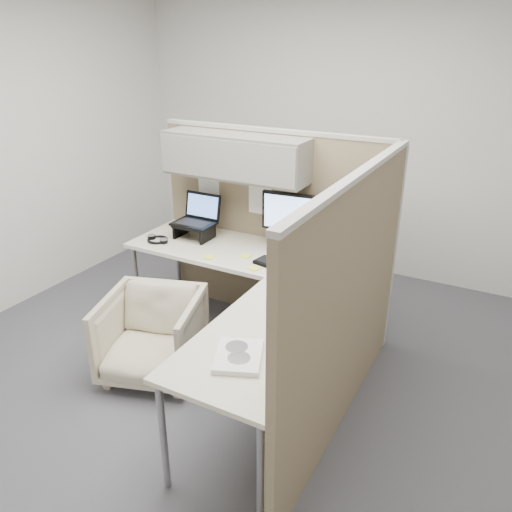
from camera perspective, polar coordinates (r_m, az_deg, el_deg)
The scene contains 19 objects.
ground at distance 3.81m, azimuth -3.19°, elevation -12.86°, with size 4.50×4.50×0.00m, color #434249.
partition_back at distance 4.06m, azimuth -0.04°, elevation 6.94°, with size 2.00×0.36×1.63m.
partition_right at distance 3.00m, azimuth 10.66°, elevation -5.61°, with size 0.07×2.03×1.63m.
desk at distance 3.49m, azimuth -0.61°, elevation -3.25°, with size 2.00×1.98×0.73m.
office_chair at distance 3.68m, azimuth -11.83°, elevation -8.49°, with size 0.66×0.62×0.68m, color beige.
monitor_left at distance 3.84m, azimuth 3.85°, elevation 4.43°, with size 0.44×0.20×0.47m.
monitor_right at distance 3.54m, azimuth 9.80°, elevation 2.43°, with size 0.35×0.32×0.47m.
laptop_station at distance 4.18m, azimuth -6.87°, elevation 3.92°, with size 0.34×0.29×0.35m.
keyboard at distance 3.63m, azimuth 2.98°, elevation -1.22°, with size 0.44×0.15×0.02m, color black.
mouse at distance 3.48m, azimuth 7.16°, elevation -2.40°, with size 0.11×0.07×0.04m, color black.
travel_mug at distance 3.76m, azimuth 6.36°, elevation 0.74°, with size 0.08×0.08×0.17m.
soda_can_green at distance 3.36m, azimuth 9.46°, elevation -2.75°, with size 0.07×0.07×0.12m, color #B21E1E.
soda_can_silver at distance 3.57m, azimuth 8.20°, elevation -1.03°, with size 0.07×0.07×0.12m, color #268C1E.
sticky_note_d at distance 3.82m, azimuth -1.25°, elevation -0.02°, with size 0.08×0.08×0.01m, color #D6E33B.
sticky_note_a at distance 3.81m, azimuth -5.36°, elevation -0.14°, with size 0.08×0.08×0.01m, color #D6E33B.
sticky_note_b at distance 3.62m, azimuth -0.18°, elevation -1.40°, with size 0.08×0.08×0.01m, color #D6E33B.
headphones at distance 4.19m, azimuth -11.18°, elevation 1.87°, with size 0.21×0.20×0.03m.
paper_stack at distance 2.65m, azimuth -2.01°, elevation -11.36°, with size 0.34×0.37×0.03m.
desk_clock at distance 2.90m, azimuth 3.49°, elevation -7.29°, with size 0.08×0.09×0.09m.
Camera 1 is at (1.64, -2.59, 2.26)m, focal length 35.00 mm.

